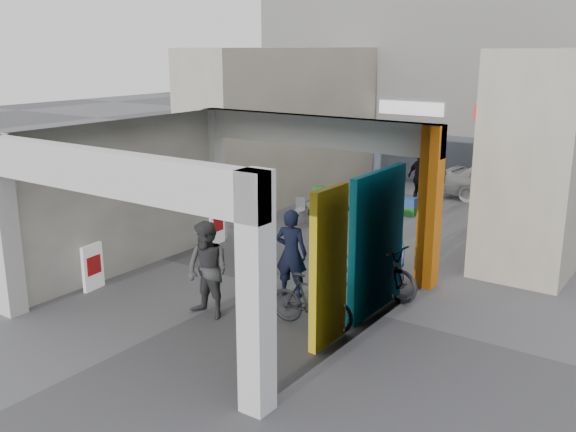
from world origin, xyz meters
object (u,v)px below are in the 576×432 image
Objects in this scene: man_elderly at (392,250)px; man_crates at (421,178)px; produce_stand at (328,205)px; white_van at (509,183)px; bicycle_front at (374,269)px; border_collie at (262,286)px; man_with_dog at (291,253)px; man_back_turned at (208,270)px; bicycle_rear at (311,302)px; cafe_set at (318,214)px.

man_elderly is 7.38m from man_crates.
white_van is at bearing 71.48° from produce_stand.
white_van is at bearing 8.77° from bicycle_front.
bicycle_front is (-0.01, -0.82, -0.20)m from man_elderly.
white_van is (2.28, 1.94, -0.22)m from man_crates.
white_van is (1.73, 11.22, 0.45)m from border_collie.
produce_stand is 6.62m from man_with_dog.
man_back_turned is 12.73m from white_van.
man_crates is at bearing 25.18° from bicycle_front.
man_elderly is 0.89× the size of bicycle_rear.
man_back_turned is 2.06m from bicycle_rear.
cafe_set is at bearing 149.83° from man_elderly.
bicycle_rear is at bearing -39.16° from produce_stand.
cafe_set is 0.77× the size of bicycle_rear.
border_collie is at bearing 82.34° from man_back_turned.
bicycle_front is at bearing 128.51° from man_crates.
border_collie is 0.34× the size of man_crates.
white_van is (0.09, 11.86, 0.19)m from bicycle_rear.
produce_stand is 6.82m from border_collie.
man_elderly reaches higher than bicycle_rear.
man_with_dog reaches higher than bicycle_front.
man_with_dog is (2.56, -5.08, 0.65)m from cafe_set.
man_crates is (1.55, 3.77, 0.64)m from cafe_set.
produce_stand is 8.10m from bicycle_rear.
bicycle_front reaches higher than cafe_set.
man_crates is (1.76, 2.86, 0.58)m from produce_stand.
bicycle_rear is (1.19, -1.07, -0.42)m from man_with_dog.
man_with_dog reaches higher than produce_stand.
man_crates reaches higher than bicycle_front.
man_back_turned is 3.53m from bicycle_front.
bicycle_rear is (1.64, -0.65, 0.26)m from border_collie.
produce_stand is at bearing 144.23° from man_elderly.
border_collie is at bearing 137.35° from bicycle_front.
cafe_set is 0.70× the size of man_with_dog.
white_van reaches higher than bicycle_rear.
cafe_set is 0.62× the size of bicycle_front.
man_elderly is at bearing 7.62° from bicycle_front.
man_crates reaches higher than cafe_set.
border_collie is 11.36m from white_van.
cafe_set is 6.89m from white_van.
man_back_turned reaches higher than cafe_set.
cafe_set is 2.08× the size of border_collie.
white_van reaches higher than cafe_set.
man_back_turned is at bearing -74.85° from cafe_set.
produce_stand is at bearing -79.16° from man_with_dog.
bicycle_front is 0.51× the size of white_van.
bicycle_front is at bearing -81.56° from man_elderly.
produce_stand is at bearing 79.98° from man_crates.
produce_stand is 0.60× the size of bicycle_front.
cafe_set is at bearing 89.16° from man_crates.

